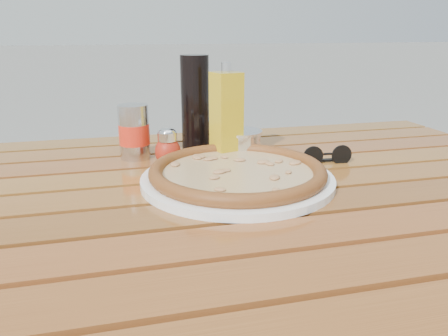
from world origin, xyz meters
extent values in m
cube|color=#381C0C|center=(0.64, 0.39, 0.35)|extent=(0.06, 0.06, 0.70)
cube|color=#3B220D|center=(0.00, 0.00, 0.70)|extent=(1.36, 0.86, 0.04)
cube|color=#57290F|center=(0.00, -0.30, 0.73)|extent=(1.40, 0.09, 0.03)
cube|color=#5B2A10|center=(0.00, -0.20, 0.73)|extent=(1.40, 0.09, 0.03)
cube|color=#4F280E|center=(0.00, -0.10, 0.73)|extent=(1.40, 0.09, 0.03)
cube|color=#5B2F10|center=(0.00, 0.00, 0.73)|extent=(1.40, 0.09, 0.03)
cube|color=#5F3410|center=(0.00, 0.10, 0.73)|extent=(1.40, 0.09, 0.03)
cube|color=#5A2B0F|center=(0.00, 0.20, 0.73)|extent=(1.40, 0.09, 0.03)
cube|color=#5A2E0F|center=(0.00, 0.30, 0.73)|extent=(1.40, 0.09, 0.03)
cube|color=#58310F|center=(0.00, 0.41, 0.73)|extent=(1.40, 0.09, 0.03)
cylinder|color=white|center=(0.03, 0.02, 0.76)|extent=(0.47, 0.47, 0.01)
cylinder|color=beige|center=(0.03, 0.02, 0.77)|extent=(0.43, 0.43, 0.01)
torus|color=black|center=(0.03, 0.02, 0.77)|extent=(0.46, 0.46, 0.03)
ellipsoid|color=#B32614|center=(-0.09, 0.16, 0.78)|extent=(0.05, 0.05, 0.06)
cylinder|color=silver|center=(-0.09, 0.16, 0.81)|extent=(0.04, 0.04, 0.02)
ellipsoid|color=silver|center=(-0.09, 0.16, 0.82)|extent=(0.04, 0.04, 0.02)
ellipsoid|color=#3C441B|center=(0.04, 0.20, 0.78)|extent=(0.06, 0.06, 0.06)
cylinder|color=silver|center=(0.04, 0.20, 0.81)|extent=(0.04, 0.04, 0.02)
ellipsoid|color=silver|center=(0.04, 0.20, 0.82)|extent=(0.04, 0.04, 0.02)
cylinder|color=black|center=(-0.01, 0.28, 0.86)|extent=(0.07, 0.07, 0.22)
cylinder|color=silver|center=(-0.15, 0.23, 0.81)|extent=(0.07, 0.07, 0.12)
cylinder|color=red|center=(-0.15, 0.23, 0.81)|extent=(0.07, 0.07, 0.04)
cube|color=gold|center=(0.04, 0.17, 0.84)|extent=(0.07, 0.07, 0.19)
cylinder|color=white|center=(0.04, 0.17, 0.95)|extent=(0.02, 0.02, 0.02)
cylinder|color=silver|center=(0.08, 0.19, 0.78)|extent=(0.09, 0.09, 0.05)
cylinder|color=white|center=(0.08, 0.19, 0.81)|extent=(0.10, 0.10, 0.01)
sphere|color=silver|center=(0.08, 0.19, 0.81)|extent=(0.01, 0.01, 0.01)
cylinder|color=black|center=(0.21, 0.09, 0.77)|extent=(0.04, 0.01, 0.04)
cylinder|color=black|center=(0.28, 0.08, 0.77)|extent=(0.04, 0.01, 0.04)
cube|color=black|center=(0.24, 0.09, 0.77)|extent=(0.02, 0.01, 0.00)
cube|color=black|center=(0.24, 0.10, 0.75)|extent=(0.09, 0.01, 0.00)
cube|color=black|center=(0.26, 0.10, 0.75)|extent=(0.09, 0.01, 0.00)
camera|label=1|loc=(-0.19, -0.73, 1.03)|focal=35.00mm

